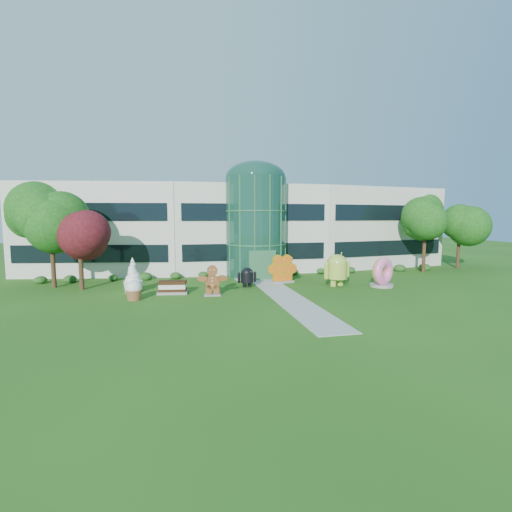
{
  "coord_description": "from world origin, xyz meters",
  "views": [
    {
      "loc": [
        -7.96,
        -24.65,
        5.9
      ],
      "look_at": [
        -1.27,
        6.0,
        2.6
      ],
      "focal_mm": 26.0,
      "sensor_mm": 36.0,
      "label": 1
    }
  ],
  "objects": [
    {
      "name": "android_green",
      "position": [
        5.56,
        4.63,
        1.6
      ],
      "size": [
        3.25,
        2.62,
        3.2
      ],
      "primitive_type": null,
      "rotation": [
        0.0,
        0.0,
        0.29
      ],
      "color": "#A6C33E",
      "rests_on": "ground"
    },
    {
      "name": "building",
      "position": [
        0.0,
        18.0,
        4.65
      ],
      "size": [
        46.0,
        15.0,
        9.3
      ],
      "primitive_type": null,
      "color": "beige",
      "rests_on": "ground"
    },
    {
      "name": "trees_backdrop",
      "position": [
        0.0,
        13.0,
        4.2
      ],
      "size": [
        52.0,
        8.0,
        8.4
      ],
      "primitive_type": null,
      "color": "#194010",
      "rests_on": "ground"
    },
    {
      "name": "ground",
      "position": [
        0.0,
        0.0,
        0.0
      ],
      "size": [
        140.0,
        140.0,
        0.0
      ],
      "primitive_type": "plane",
      "color": "#215114",
      "rests_on": "ground"
    },
    {
      "name": "donut",
      "position": [
        9.14,
        3.47,
        1.27
      ],
      "size": [
        2.71,
        2.12,
        2.54
      ],
      "primitive_type": null,
      "rotation": [
        0.0,
        0.0,
        0.45
      ],
      "color": "pink",
      "rests_on": "ground"
    },
    {
      "name": "honeycomb",
      "position": [
        1.42,
        7.16,
        1.15
      ],
      "size": [
        3.06,
        1.54,
        2.29
      ],
      "primitive_type": null,
      "rotation": [
        0.0,
        0.0,
        0.18
      ],
      "color": "orange",
      "rests_on": "ground"
    },
    {
      "name": "walkway",
      "position": [
        0.0,
        2.0,
        0.02
      ],
      "size": [
        2.4,
        20.0,
        0.04
      ],
      "primitive_type": "cube",
      "color": "#9E9E93",
      "rests_on": "ground"
    },
    {
      "name": "android_black",
      "position": [
        -2.1,
        5.74,
        0.97
      ],
      "size": [
        1.82,
        1.33,
        1.94
      ],
      "primitive_type": null,
      "rotation": [
        0.0,
        0.0,
        0.11
      ],
      "color": "black",
      "rests_on": "ground"
    },
    {
      "name": "ice_cream_sandwich",
      "position": [
        -8.24,
        4.27,
        0.5
      ],
      "size": [
        2.39,
        1.43,
        1.01
      ],
      "primitive_type": null,
      "rotation": [
        0.0,
        0.0,
        -0.14
      ],
      "color": "black",
      "rests_on": "ground"
    },
    {
      "name": "tree_red",
      "position": [
        -15.5,
        7.5,
        3.0
      ],
      "size": [
        4.0,
        4.0,
        6.0
      ],
      "primitive_type": null,
      "color": "#3F0C14",
      "rests_on": "ground"
    },
    {
      "name": "froyo",
      "position": [
        -11.29,
        5.59,
        1.35
      ],
      "size": [
        1.7,
        1.7,
        2.71
      ],
      "primitive_type": null,
      "rotation": [
        0.0,
        0.0,
        -0.08
      ],
      "color": "white",
      "rests_on": "ground"
    },
    {
      "name": "atrium",
      "position": [
        0.0,
        12.0,
        4.9
      ],
      "size": [
        6.0,
        6.0,
        9.8
      ],
      "primitive_type": "cylinder",
      "color": "#194738",
      "rests_on": "ground"
    },
    {
      "name": "gingerbread",
      "position": [
        -5.3,
        2.99,
        1.16
      ],
      "size": [
        2.58,
        1.19,
        2.31
      ],
      "primitive_type": null,
      "rotation": [
        0.0,
        0.0,
        -0.09
      ],
      "color": "brown",
      "rests_on": "ground"
    },
    {
      "name": "cupcake",
      "position": [
        -10.92,
        2.6,
        0.71
      ],
      "size": [
        1.35,
        1.35,
        1.43
      ],
      "primitive_type": null,
      "rotation": [
        0.0,
        0.0,
        0.15
      ],
      "color": "white",
      "rests_on": "ground"
    }
  ]
}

